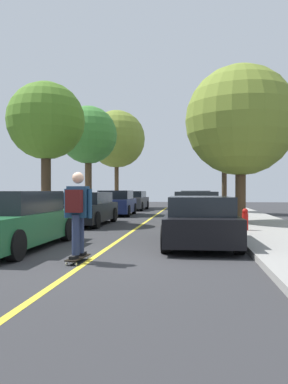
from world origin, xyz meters
TOP-DOWN VIEW (x-y plane):
  - ground at (0.00, 0.00)m, footprint 80.00×80.00m
  - center_line at (0.00, 4.00)m, footprint 0.12×39.20m
  - parked_car_left_nearest at (-2.26, 1.09)m, footprint 1.89×4.51m
  - parked_car_left_near at (-2.26, 7.71)m, footprint 1.83×4.56m
  - parked_car_left_far at (-2.26, 13.82)m, footprint 2.06×4.15m
  - parked_car_left_farthest at (-2.26, 19.93)m, footprint 2.05×4.47m
  - parked_car_right_nearest at (2.26, 2.22)m, footprint 1.91×4.08m
  - parked_car_right_near at (2.26, 8.11)m, footprint 2.05×4.05m
  - parked_car_right_far at (2.26, 14.62)m, footprint 1.88×4.62m
  - street_tree_left_nearest at (-4.02, 7.69)m, footprint 3.24×3.24m
  - street_tree_left_near at (-4.02, 14.33)m, footprint 3.40×3.40m
  - street_tree_left_far at (-4.02, 22.94)m, footprint 4.64×4.64m
  - street_tree_right_nearest at (4.02, 8.17)m, footprint 4.47×4.47m
  - street_tree_right_near at (4.02, 15.97)m, footprint 3.10×3.10m
  - fire_hydrant at (3.76, 4.86)m, footprint 0.20×0.20m
  - skateboard at (-0.18, -0.43)m, footprint 0.29×0.86m
  - skateboarder at (-0.18, -0.46)m, footprint 0.59×0.71m

SIDE VIEW (x-z plane):
  - ground at x=0.00m, z-range 0.00..0.00m
  - center_line at x=0.00m, z-range 0.00..0.01m
  - skateboard at x=-0.18m, z-range 0.04..0.14m
  - fire_hydrant at x=3.76m, z-range 0.14..0.84m
  - parked_car_right_nearest at x=2.26m, z-range 0.01..1.27m
  - parked_car_left_near at x=-2.26m, z-range -0.01..1.34m
  - parked_car_left_farthest at x=-2.26m, z-range -0.01..1.37m
  - parked_car_right_near at x=2.26m, z-range -0.01..1.37m
  - parked_car_left_nearest at x=-2.26m, z-range -0.02..1.38m
  - parked_car_left_far at x=-2.26m, z-range -0.01..1.40m
  - parked_car_right_far at x=2.26m, z-range 0.00..1.40m
  - skateboarder at x=-0.18m, z-range 0.21..1.89m
  - street_tree_right_nearest at x=4.02m, z-range 1.07..7.43m
  - street_tree_left_nearest at x=-4.02m, z-range 1.39..7.22m
  - street_tree_right_near at x=4.02m, z-range 1.54..7.49m
  - street_tree_left_near at x=-4.02m, z-range 1.53..7.80m
  - street_tree_left_far at x=-4.02m, z-range 1.70..9.50m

